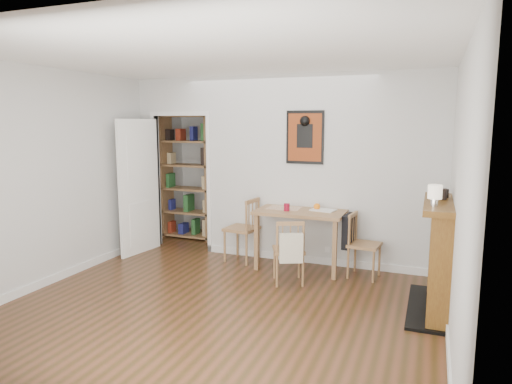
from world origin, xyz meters
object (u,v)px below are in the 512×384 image
at_px(fireplace, 441,253).
at_px(red_glass, 287,207).
at_px(ceramic_jar_b, 445,193).
at_px(chair_front, 289,251).
at_px(notebook, 323,210).
at_px(chair_right, 363,244).
at_px(orange_fruit, 317,207).
at_px(dining_table, 301,217).
at_px(chair_left, 242,229).
at_px(ceramic_jar_a, 442,194).
at_px(bookshelf, 188,177).
at_px(mantel_lamp, 435,193).

bearing_deg(fireplace, red_glass, 159.38).
distance_m(fireplace, ceramic_jar_b, 0.65).
bearing_deg(ceramic_jar_b, chair_front, -178.39).
bearing_deg(chair_front, notebook, 69.18).
relative_size(chair_right, orange_fruit, 9.32).
bearing_deg(orange_fruit, fireplace, -30.94).
height_order(dining_table, chair_left, chair_left).
xyz_separation_m(chair_left, notebook, (1.15, 0.05, 0.35)).
xyz_separation_m(dining_table, chair_left, (-0.87, 0.00, -0.25)).
bearing_deg(dining_table, chair_right, -5.44).
height_order(orange_fruit, notebook, orange_fruit).
distance_m(chair_right, red_glass, 1.08).
bearing_deg(chair_front, dining_table, 92.25).
bearing_deg(chair_front, ceramic_jar_a, -3.28).
bearing_deg(ceramic_jar_b, bookshelf, 159.41).
bearing_deg(chair_right, orange_fruit, 166.90).
height_order(chair_left, bookshelf, bookshelf).
distance_m(notebook, ceramic_jar_b, 1.64).
relative_size(chair_right, ceramic_jar_b, 8.84).
relative_size(dining_table, ceramic_jar_b, 12.57).
distance_m(dining_table, chair_front, 0.70).
relative_size(dining_table, orange_fruit, 13.25).
relative_size(red_glass, ceramic_jar_b, 1.07).
bearing_deg(red_glass, dining_table, 41.09).
height_order(chair_left, orange_fruit, chair_left).
bearing_deg(fireplace, chair_left, 161.87).
bearing_deg(fireplace, orange_fruit, 149.06).
relative_size(chair_left, mantel_lamp, 4.38).
bearing_deg(mantel_lamp, notebook, 137.62).
xyz_separation_m(chair_front, notebook, (0.26, 0.69, 0.40)).
xyz_separation_m(dining_table, red_glass, (-0.16, -0.14, 0.15)).
height_order(chair_right, mantel_lamp, mantel_lamp).
relative_size(chair_right, mantel_lamp, 3.96).
height_order(mantel_lamp, ceramic_jar_a, mantel_lamp).
relative_size(orange_fruit, ceramic_jar_a, 0.76).
xyz_separation_m(fireplace, ceramic_jar_b, (0.01, 0.26, 0.59)).
xyz_separation_m(dining_table, notebook, (0.29, 0.05, 0.10)).
bearing_deg(bookshelf, notebook, -18.74).
xyz_separation_m(dining_table, chair_front, (0.02, -0.63, -0.29)).
distance_m(orange_fruit, ceramic_jar_b, 1.72).
bearing_deg(bookshelf, ceramic_jar_b, -20.59).
relative_size(chair_front, fireplace, 0.64).
distance_m(bookshelf, ceramic_jar_b, 4.25).
xyz_separation_m(orange_fruit, ceramic_jar_b, (1.55, -0.65, 0.36)).
bearing_deg(chair_front, orange_fruit, 76.38).
distance_m(notebook, ceramic_jar_a, 1.68).
xyz_separation_m(chair_right, ceramic_jar_a, (0.87, -0.65, 0.79)).
bearing_deg(bookshelf, chair_right, -17.84).
relative_size(chair_left, fireplace, 0.73).
bearing_deg(chair_left, dining_table, -0.00).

